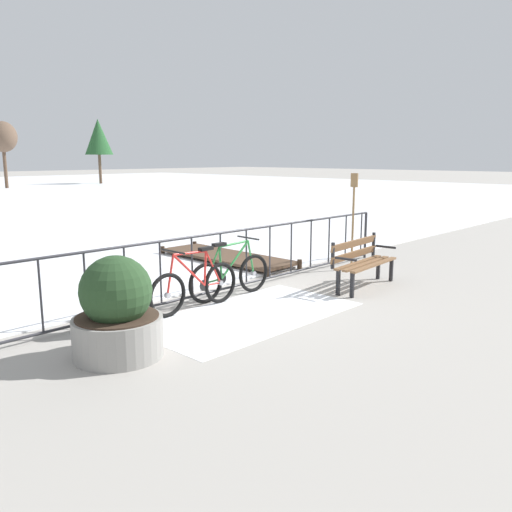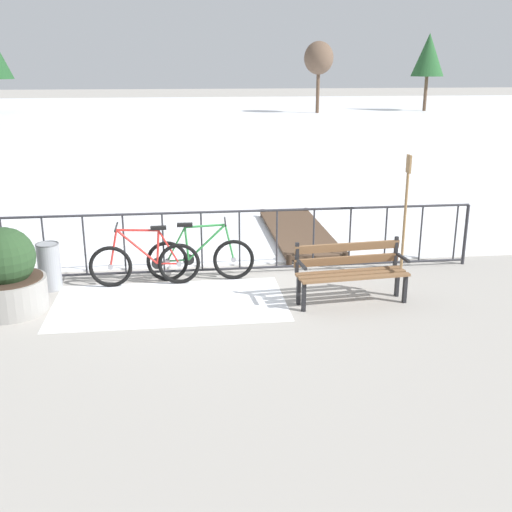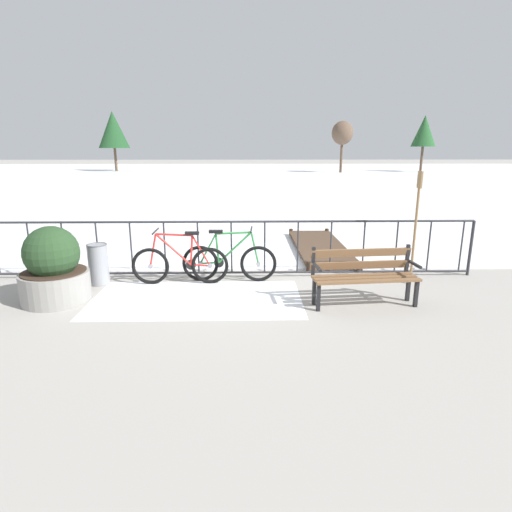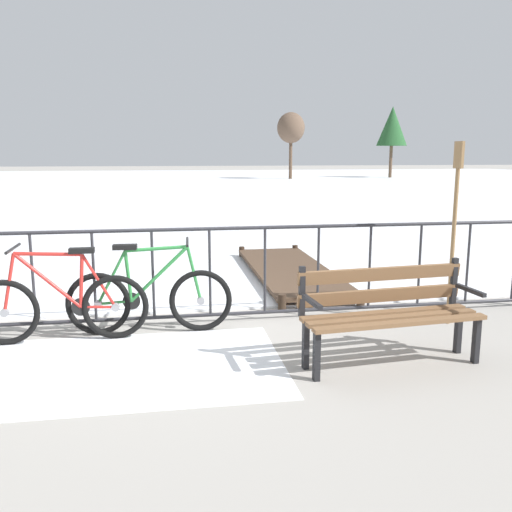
% 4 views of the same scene
% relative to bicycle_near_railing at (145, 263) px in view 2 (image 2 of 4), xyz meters
% --- Properties ---
extents(ground_plane, '(160.00, 160.00, 0.00)m').
position_rel_bicycle_near_railing_xyz_m(ground_plane, '(0.89, 0.41, -0.37)').
color(ground_plane, '#9E9991').
extents(frozen_pond, '(80.00, 56.00, 0.03)m').
position_rel_bicycle_near_railing_xyz_m(frozen_pond, '(0.89, 28.81, -0.35)').
color(frozen_pond, white).
rests_on(frozen_pond, ground).
extents(snow_patch, '(3.35, 1.77, 0.01)m').
position_rel_bicycle_near_railing_xyz_m(snow_patch, '(0.37, -0.79, -0.36)').
color(snow_patch, white).
rests_on(snow_patch, ground).
extents(railing_fence, '(9.06, 0.06, 1.07)m').
position_rel_bicycle_near_railing_xyz_m(railing_fence, '(0.89, 0.41, 0.19)').
color(railing_fence, '#2D2D33').
rests_on(railing_fence, ground).
extents(bicycle_near_railing, '(1.71, 0.52, 0.97)m').
position_rel_bicycle_near_railing_xyz_m(bicycle_near_railing, '(0.00, 0.00, 0.00)').
color(bicycle_near_railing, black).
rests_on(bicycle_near_railing, ground).
extents(bicycle_second, '(1.71, 0.52, 0.97)m').
position_rel_bicycle_near_railing_xyz_m(bicycle_second, '(0.86, 0.13, 0.00)').
color(bicycle_second, black).
rests_on(bicycle_second, ground).
extents(park_bench, '(1.64, 0.62, 0.89)m').
position_rel_bicycle_near_railing_xyz_m(park_bench, '(2.97, -1.04, 0.14)').
color(park_bench, brown).
rests_on(park_bench, ground).
extents(planter_with_shrub, '(1.04, 1.04, 1.20)m').
position_rel_bicycle_near_railing_xyz_m(planter_with_shrub, '(-1.84, -0.82, 0.16)').
color(planter_with_shrub, gray).
rests_on(planter_with_shrub, ground).
extents(trash_bin, '(0.35, 0.35, 0.73)m').
position_rel_bicycle_near_railing_xyz_m(trash_bin, '(-1.44, 0.01, 0.00)').
color(trash_bin, gray).
rests_on(trash_bin, ground).
extents(oar_upright, '(0.04, 0.16, 1.98)m').
position_rel_bicycle_near_railing_xyz_m(oar_upright, '(4.10, -0.09, 0.77)').
color(oar_upright, '#937047').
rests_on(oar_upright, ground).
extents(wooden_dock, '(1.10, 3.51, 0.20)m').
position_rel_bicycle_near_railing_xyz_m(wooden_dock, '(2.89, 2.41, -0.25)').
color(wooden_dock, '#4C3828').
rests_on(wooden_dock, ground).
extents(tree_west_mid, '(2.34, 2.34, 5.44)m').
position_rel_bicycle_near_railing_xyz_m(tree_west_mid, '(18.62, 35.18, 3.56)').
color(tree_west_mid, brown).
rests_on(tree_west_mid, ground).
extents(tree_centre, '(2.02, 2.02, 4.83)m').
position_rel_bicycle_near_railing_xyz_m(tree_centre, '(10.34, 34.15, 3.31)').
color(tree_centre, brown).
rests_on(tree_centre, ground).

